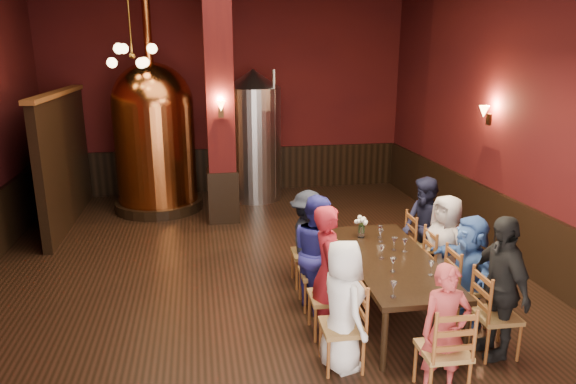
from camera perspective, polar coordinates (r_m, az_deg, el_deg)
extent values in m
plane|color=black|center=(7.52, -3.60, -9.70)|extent=(10.00, 10.00, 0.00)
cube|color=#4E1110|center=(11.83, -6.63, 10.83)|extent=(8.00, 0.02, 4.50)
cube|color=#4E1110|center=(2.14, 11.29, -11.43)|extent=(8.00, 0.02, 4.50)
cube|color=#4E1110|center=(8.31, 24.93, 7.52)|extent=(0.02, 10.00, 4.50)
cube|color=black|center=(8.67, 23.40, -3.97)|extent=(0.08, 9.90, 1.00)
cube|color=black|center=(12.06, -6.36, 2.50)|extent=(7.90, 0.08, 1.00)
cube|color=#4E1110|center=(9.62, -7.58, 9.73)|extent=(0.58, 0.58, 4.50)
cube|color=black|center=(10.46, -23.57, 3.20)|extent=(0.22, 3.50, 2.40)
cube|color=black|center=(6.45, 11.31, -7.43)|extent=(1.08, 2.43, 0.06)
cylinder|color=black|center=(5.53, 10.64, -15.91)|extent=(0.07, 0.07, 0.69)
cylinder|color=black|center=(5.85, 19.11, -14.68)|extent=(0.07, 0.07, 0.69)
cylinder|color=black|center=(7.48, 5.07, -6.98)|extent=(0.07, 0.07, 0.69)
cylinder|color=black|center=(7.72, 11.48, -6.51)|extent=(0.07, 0.07, 0.69)
imported|color=white|center=(5.36, 6.09, -12.43)|extent=(0.58, 0.76, 1.40)
imported|color=maroon|center=(5.91, 4.52, -8.75)|extent=(0.47, 0.63, 1.56)
imported|color=navy|center=(6.52, 3.24, -6.65)|extent=(0.55, 0.80, 1.49)
imported|color=black|center=(7.15, 2.17, -5.14)|extent=(0.80, 1.00, 1.36)
imported|color=black|center=(5.95, 22.45, -9.70)|extent=(0.41, 0.93, 1.58)
imported|color=#3A61AE|center=(6.52, 19.40, -8.18)|extent=(0.46, 1.28, 1.36)
imported|color=#BEB0A7|center=(7.05, 16.98, -5.91)|extent=(0.64, 0.79, 1.41)
imported|color=black|center=(7.61, 14.90, -3.91)|extent=(0.47, 0.77, 1.48)
imported|color=#AD393B|center=(5.20, 17.05, -14.54)|extent=(0.50, 0.35, 1.32)
cylinder|color=black|center=(11.03, -14.09, -1.28)|extent=(1.79, 1.79, 0.20)
cylinder|color=#BA5F2B|center=(10.77, -14.47, 4.29)|extent=(1.85, 1.85, 1.98)
sphere|color=#BA5F2B|center=(10.63, -14.84, 9.54)|extent=(1.59, 1.59, 1.59)
cylinder|color=#BA5F2B|center=(10.58, -15.38, 17.03)|extent=(0.16, 0.16, 1.29)
cylinder|color=#B2B2B7|center=(11.23, -3.78, 5.31)|extent=(1.32, 1.32, 2.43)
cone|color=#B2B2B7|center=(11.07, -3.91, 12.50)|extent=(1.16, 1.16, 0.39)
cylinder|color=#B2B2B7|center=(10.86, -1.52, 6.29)|extent=(0.08, 0.08, 2.72)
cylinder|color=white|center=(7.02, 8.15, -4.39)|extent=(0.09, 0.09, 0.16)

